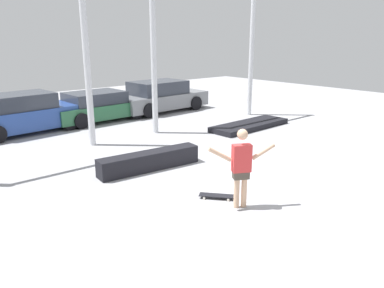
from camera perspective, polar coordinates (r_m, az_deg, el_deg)
ground_plane at (r=9.31m, az=6.41°, el=-5.37°), size 36.00×36.00×0.00m
skateboarder at (r=7.54m, az=7.53°, el=-3.10°), size 1.27×0.74×1.65m
skateboard at (r=8.20m, az=3.79°, el=-7.86°), size 0.65×0.72×0.08m
grind_box at (r=9.92m, az=-6.48°, el=-2.55°), size 2.83×0.76×0.48m
manual_pad at (r=14.63m, az=8.79°, el=2.85°), size 3.51×1.24×0.20m
canopy_support_right at (r=14.99m, az=2.48°, el=16.63°), size 5.34×0.20×5.85m
parked_car_blue at (r=14.93m, az=-24.33°, el=4.19°), size 4.32×2.17×1.44m
parked_car_green at (r=16.12m, az=-14.12°, el=5.56°), size 4.16×2.08×1.22m
parked_car_grey at (r=17.73m, az=-4.85°, el=7.19°), size 4.56×2.15×1.43m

